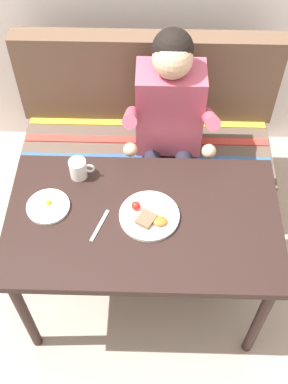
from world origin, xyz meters
The scene contains 8 objects.
ground_plane centered at (0.00, 0.00, 0.00)m, with size 8.00×8.00×0.00m, color tan.
table centered at (0.00, 0.00, 0.65)m, with size 1.20×0.70×0.73m.
couch centered at (0.00, 0.76, 0.33)m, with size 1.44×0.56×1.00m.
person centered at (0.12, 0.59, 0.74)m, with size 0.45×0.61×1.21m.
plate_breakfast centered at (0.03, 0.00, 0.74)m, with size 0.26×0.26×0.05m.
plate_eggs centered at (-0.42, 0.05, 0.74)m, with size 0.19×0.19×0.04m.
coffee_mug centered at (-0.30, 0.23, 0.78)m, with size 0.12×0.08×0.10m.
fork centered at (-0.18, -0.04, 0.73)m, with size 0.01×0.17×0.01m, color silver.
Camera 1 is at (0.04, -1.17, 2.44)m, focal length 44.68 mm.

